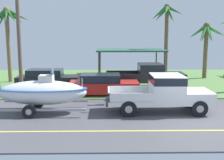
% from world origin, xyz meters
% --- Properties ---
extents(ground, '(36.00, 22.00, 0.11)m').
position_xyz_m(ground, '(0.00, 8.38, -0.01)').
color(ground, '#4C4C51').
extents(pickup_truck_towing, '(5.51, 2.03, 1.93)m').
position_xyz_m(pickup_truck_towing, '(-0.96, 1.15, 1.06)').
color(pickup_truck_towing, silver).
rests_on(pickup_truck_towing, ground).
extents(boat_on_trailer, '(5.71, 2.22, 2.27)m').
position_xyz_m(boat_on_trailer, '(-7.30, 1.15, 1.06)').
color(boat_on_trailer, gray).
rests_on(boat_on_trailer, ground).
extents(parked_pickup_background, '(5.97, 2.08, 1.81)m').
position_xyz_m(parked_pickup_background, '(-0.81, 7.70, 1.02)').
color(parked_pickup_background, black).
rests_on(parked_pickup_background, ground).
extents(parked_sedan_near, '(4.51, 1.86, 1.38)m').
position_xyz_m(parked_sedan_near, '(-4.23, 5.36, 0.67)').
color(parked_sedan_near, '#B21E19').
rests_on(parked_sedan_near, ground).
extents(parked_sedan_far, '(4.51, 1.83, 1.38)m').
position_xyz_m(parked_sedan_far, '(-8.39, 8.00, 0.67)').
color(parked_sedan_far, black).
rests_on(parked_sedan_far, ground).
extents(carport_awning, '(6.21, 4.76, 2.54)m').
position_xyz_m(carport_awning, '(-1.80, 13.79, 2.41)').
color(carport_awning, '#4C4238').
rests_on(carport_awning, ground).
extents(palm_tree_near_left, '(3.46, 2.81, 4.95)m').
position_xyz_m(palm_tree_near_left, '(4.76, 12.13, 3.76)').
color(palm_tree_near_left, brown).
rests_on(palm_tree_near_left, ground).
extents(palm_tree_near_right, '(3.64, 2.97, 6.10)m').
position_xyz_m(palm_tree_near_right, '(-11.91, 10.48, 4.81)').
color(palm_tree_near_right, brown).
rests_on(palm_tree_near_right, ground).
extents(palm_tree_mid, '(2.92, 3.18, 6.69)m').
position_xyz_m(palm_tree_mid, '(1.52, 13.90, 5.04)').
color(palm_tree_mid, brown).
rests_on(palm_tree_mid, ground).
extents(utility_pole, '(0.24, 1.80, 8.08)m').
position_xyz_m(utility_pole, '(-9.38, 4.72, 4.19)').
color(utility_pole, brown).
rests_on(utility_pole, ground).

